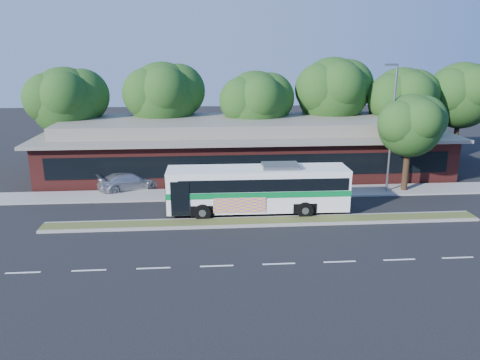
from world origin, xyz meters
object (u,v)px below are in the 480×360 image
at_px(transit_bus, 258,186).
at_px(sidewalk_tree, 414,124).
at_px(lamp_post, 392,125).
at_px(sedan, 130,181).

height_order(transit_bus, sidewalk_tree, sidewalk_tree).
xyz_separation_m(lamp_post, sedan, (-18.56, 2.13, -4.23)).
xyz_separation_m(lamp_post, transit_bus, (-9.71, -3.60, -3.14)).
bearing_deg(transit_bus, sedan, 147.73).
height_order(transit_bus, sedan, transit_bus).
relative_size(lamp_post, sedan, 1.95).
bearing_deg(sedan, transit_bus, -146.03).
relative_size(sedan, sidewalk_tree, 0.66).
distance_m(lamp_post, sidewalk_tree, 1.78).
xyz_separation_m(transit_bus, sidewalk_tree, (11.47, 3.91, 3.15)).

